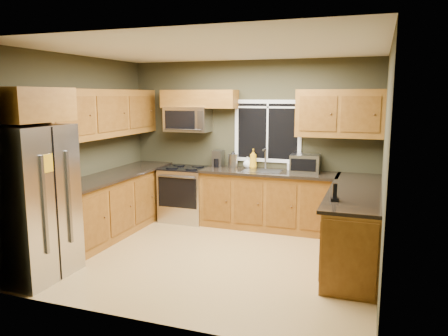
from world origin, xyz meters
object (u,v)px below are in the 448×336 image
Objects in this scene: toaster_oven at (305,163)px; paper_towel_roll at (302,163)px; microwave at (188,119)px; coffee_maker at (218,159)px; soap_bottle_b at (290,165)px; soap_bottle_c at (248,162)px; refrigerator at (31,203)px; cordless_phone at (335,196)px; soap_bottle_a at (253,159)px; range at (185,193)px; kettle at (233,160)px.

paper_towel_roll reaches higher than toaster_oven.
microwave is at bearing -179.62° from paper_towel_roll.
soap_bottle_b is at bearing 3.23° from coffee_maker.
soap_bottle_c is (-0.71, -0.01, 0.00)m from soap_bottle_b.
cordless_phone is at bearing 18.30° from refrigerator.
cordless_phone is at bearing -51.36° from soap_bottle_a.
paper_towel_roll is (-0.06, 0.05, -0.00)m from toaster_oven.
refrigerator is at bearing -133.22° from toaster_oven.
microwave is at bearing 76.66° from refrigerator.
soap_bottle_b is 0.71m from soap_bottle_c.
soap_bottle_a is (-0.87, 0.09, 0.02)m from toaster_oven.
microwave is 1.89m from soap_bottle_b.
microwave is 3.28m from cordless_phone.
soap_bottle_c is at bearing 167.26° from soap_bottle_a.
soap_bottle_c is (1.04, 0.22, 0.56)m from range.
refrigerator is 3.10m from microwave.
soap_bottle_a reaches higher than toaster_oven.
microwave reaches higher than paper_towel_roll.
refrigerator is 3.50m from cordless_phone.
coffee_maker is 1.21m from soap_bottle_b.
kettle is 0.93× the size of paper_towel_roll.
refrigerator is 3.46m from soap_bottle_c.
soap_bottle_a is (0.60, 0.04, 0.03)m from coffee_maker.
paper_towel_roll reaches higher than kettle.
soap_bottle_b is (0.61, 0.03, -0.07)m from soap_bottle_a.
toaster_oven is 2.61× the size of soap_bottle_b.
coffee_maker is 1.41m from paper_towel_roll.
toaster_oven is 1.52× the size of paper_towel_roll.
kettle reaches higher than coffee_maker.
cordless_phone reaches higher than soap_bottle_c.
refrigerator is at bearing -121.69° from soap_bottle_a.
toaster_oven is 1.20m from kettle.
kettle is 0.94m from soap_bottle_b.
soap_bottle_a is 2.39m from cordless_phone.
soap_bottle_c is at bearing 130.15° from cordless_phone.
toaster_oven reaches higher than cordless_phone.
microwave is 2.68× the size of kettle.
microwave is (0.69, 2.91, 0.83)m from refrigerator.
soap_bottle_a reaches higher than paper_towel_roll.
paper_towel_roll reaches higher than coffee_maker.
cordless_phone is at bearing -32.37° from range.
soap_bottle_b is at bearing 6.18° from kettle.
range is at bearing -89.98° from microwave.
microwave is at bearing 179.07° from toaster_oven.
range is 1.85m from soap_bottle_b.
soap_bottle_a is at bearing 128.64° from cordless_phone.
refrigerator is 6.53× the size of coffee_maker.
range is 4.54× the size of cordless_phone.
refrigerator is 3.27m from kettle.
soap_bottle_a is 0.61m from soap_bottle_b.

